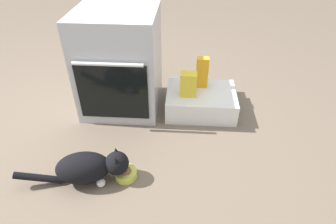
# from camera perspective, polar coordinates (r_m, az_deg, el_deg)

# --- Properties ---
(ground) EXTENTS (8.00, 8.00, 0.00)m
(ground) POSITION_cam_1_polar(r_m,az_deg,el_deg) (2.02, -12.30, -5.54)
(ground) COLOR #6B5B4C
(oven) EXTENTS (0.57, 0.60, 0.75)m
(oven) POSITION_cam_1_polar(r_m,az_deg,el_deg) (2.17, -9.67, 9.86)
(oven) COLOR #B7BABF
(oven) RESTS_ON ground
(pantry_cabinet) EXTENTS (0.53, 0.41, 0.17)m
(pantry_cabinet) POSITION_cam_1_polar(r_m,az_deg,el_deg) (2.23, 6.58, 2.20)
(pantry_cabinet) COLOR white
(pantry_cabinet) RESTS_ON ground
(food_bowl) EXTENTS (0.13, 0.13, 0.08)m
(food_bowl) POSITION_cam_1_polar(r_m,az_deg,el_deg) (1.74, -8.48, -12.09)
(food_bowl) COLOR #D1D14C
(food_bowl) RESTS_ON ground
(cat) EXTENTS (0.65, 0.24, 0.20)m
(cat) POSITION_cam_1_polar(r_m,az_deg,el_deg) (1.71, -15.55, -10.63)
(cat) COLOR black
(cat) RESTS_ON ground
(juice_carton) EXTENTS (0.09, 0.06, 0.24)m
(juice_carton) POSITION_cam_1_polar(r_m,az_deg,el_deg) (2.20, 6.87, 7.90)
(juice_carton) COLOR orange
(juice_carton) RESTS_ON pantry_cabinet
(snack_bag) EXTENTS (0.12, 0.09, 0.18)m
(snack_bag) POSITION_cam_1_polar(r_m,az_deg,el_deg) (2.10, 4.10, 5.61)
(snack_bag) COLOR yellow
(snack_bag) RESTS_ON pantry_cabinet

